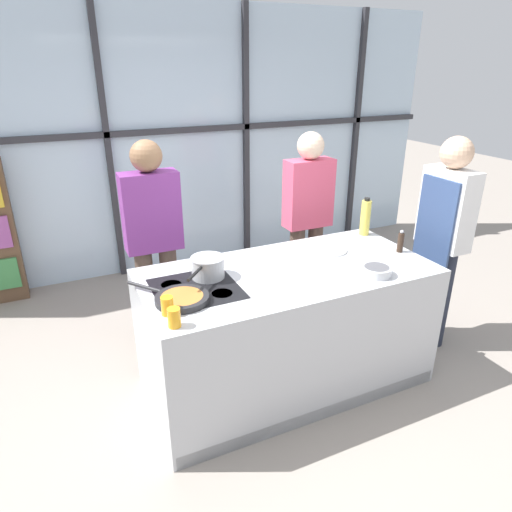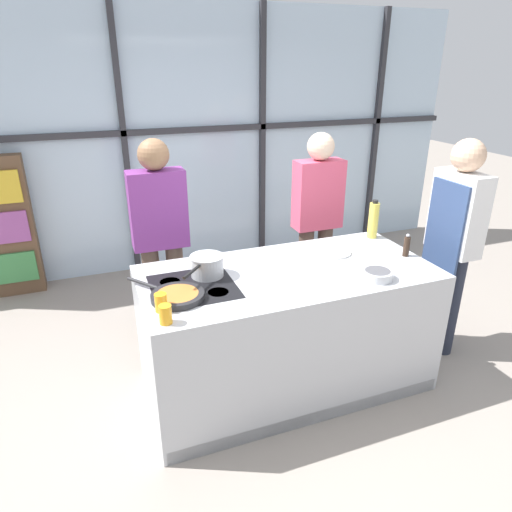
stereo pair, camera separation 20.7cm
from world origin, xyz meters
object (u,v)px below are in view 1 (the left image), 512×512
Objects in this scene: spectator_center_left at (308,213)px; pepper_grinder at (401,242)px; spectator_far_left at (153,234)px; mixing_bowl at (376,270)px; oil_bottle at (365,217)px; juice_glass_far at (167,306)px; saucepan at (208,267)px; frying_pan at (181,298)px; chef at (443,231)px; juice_glass_near at (174,318)px; white_plate at (330,250)px.

spectator_center_left is 1.01m from pepper_grinder.
spectator_far_left reaches higher than mixing_bowl.
oil_bottle is 1.81× the size of pepper_grinder.
spectator_far_left is 1.17m from juice_glass_far.
frying_pan is at bearing -136.31° from saucepan.
juice_glass_far is at bearing 95.67° from chef.
spectator_center_left is at bearing 39.12° from juice_glass_near.
spectator_center_left is at bearing -180.00° from spectator_far_left.
juice_glass_far is at bearing -161.84° from oil_bottle.
spectator_far_left is 0.82m from saucepan.
chef reaches higher than pepper_grinder.
oil_bottle is at bearing 22.56° from white_plate.
pepper_grinder reaches higher than juice_glass_far.
spectator_far_left is 15.78× the size of juice_glass_far.
juice_glass_far is at bearing -163.37° from white_plate.
juice_glass_near is (-1.34, -0.54, 0.05)m from white_plate.
frying_pan is 1.69m from pepper_grinder.
saucepan is at bearing 43.69° from frying_pan.
white_plate is 2.27× the size of juice_glass_near.
pepper_grinder is at bearing 5.47° from juice_glass_far.
juice_glass_near is (-0.19, -1.30, -0.00)m from spectator_far_left.
frying_pan is 4.61× the size of juice_glass_far.
spectator_center_left is (-0.68, 0.93, -0.03)m from chef.
saucepan is 1.39× the size of white_plate.
juice_glass_far is (-1.79, -0.59, -0.09)m from oil_bottle.
saucepan is at bearing 101.95° from spectator_far_left.
white_plate is at bearing 95.38° from mixing_bowl.
chef is 3.46× the size of frying_pan.
spectator_far_left reaches higher than juice_glass_near.
white_plate is (1.15, -0.76, -0.05)m from spectator_far_left.
pepper_grinder is (1.43, -0.19, 0.00)m from saucepan.
frying_pan is at bearing 171.42° from mixing_bowl.
frying_pan is at bearing 92.90° from chef.
spectator_center_left reaches higher than pepper_grinder.
juice_glass_far is (-1.80, -0.17, -0.02)m from pepper_grinder.
chef reaches higher than oil_bottle.
chef is 5.04× the size of saucepan.
chef is 15.96× the size of juice_glass_far.
spectator_center_left is 4.91× the size of saucepan.
pepper_grinder is (0.20, -0.98, 0.04)m from spectator_center_left.
white_plate is at bearing 153.58° from pepper_grinder.
white_plate is at bearing -157.44° from oil_bottle.
juice_glass_far is at bearing 90.00° from juice_glass_near.
mixing_bowl is (0.04, -0.48, 0.02)m from white_plate.
spectator_center_left reaches higher than saucepan.
spectator_center_left is at bearing 101.71° from pepper_grinder.
oil_bottle reaches higher than white_plate.
spectator_center_left is (1.40, -0.00, -0.01)m from spectator_far_left.
chef reaches higher than white_plate.
spectator_far_left reaches higher than spectator_center_left.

